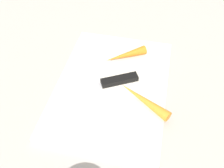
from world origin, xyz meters
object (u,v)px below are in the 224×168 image
(cutting_board, at_px, (112,86))
(knife, at_px, (114,81))
(carrot_short, at_px, (126,55))
(carrot_long, at_px, (144,100))

(cutting_board, height_order, knife, knife)
(knife, distance_m, carrot_short, 0.09)
(carrot_long, xyz_separation_m, carrot_short, (0.14, 0.07, 0.00))
(cutting_board, distance_m, carrot_short, 0.10)
(knife, relative_size, carrot_long, 1.40)
(cutting_board, xyz_separation_m, knife, (0.00, -0.00, 0.01))
(carrot_long, distance_m, carrot_short, 0.15)
(cutting_board, distance_m, knife, 0.01)
(knife, bearing_deg, carrot_short, -125.55)
(carrot_short, bearing_deg, knife, 48.12)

